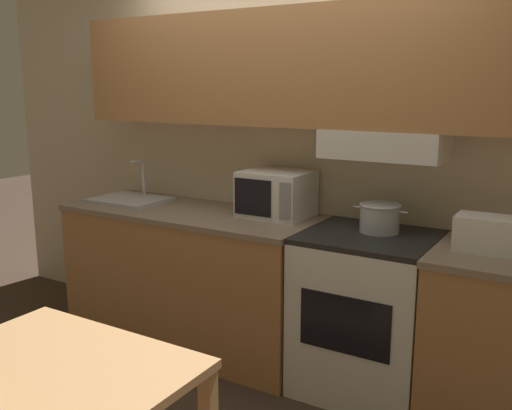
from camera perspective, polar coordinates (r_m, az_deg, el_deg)
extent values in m
plane|color=#3D2D23|center=(4.06, 3.82, -13.49)|extent=(16.00, 16.00, 0.00)
cube|color=beige|center=(3.72, 4.27, 4.70)|extent=(5.35, 0.05, 2.55)
cube|color=#B27A47|center=(3.53, 3.00, 13.47)|extent=(2.95, 0.32, 0.69)
cube|color=white|center=(3.29, 12.68, 5.92)|extent=(0.68, 0.34, 0.16)
cube|color=#B27A47|center=(3.93, -6.39, -7.38)|extent=(1.73, 0.68, 0.89)
cube|color=#84705B|center=(3.80, -6.55, -0.75)|extent=(1.75, 0.70, 0.04)
cube|color=#B27A47|center=(3.23, 21.34, -12.56)|extent=(0.47, 0.68, 0.89)
cube|color=#84705B|center=(3.07, 21.99, -4.62)|extent=(0.49, 0.70, 0.04)
cube|color=white|center=(3.37, 10.98, -10.81)|extent=(0.72, 0.66, 0.90)
cube|color=black|center=(3.22, 11.30, -3.16)|extent=(0.72, 0.66, 0.03)
cube|color=black|center=(3.06, 8.80, -11.79)|extent=(0.50, 0.01, 0.31)
cylinder|color=black|center=(3.16, 7.74, -3.14)|extent=(0.10, 0.10, 0.01)
cylinder|color=black|center=(3.05, 13.30, -3.90)|extent=(0.10, 0.10, 0.01)
cylinder|color=black|center=(3.40, 9.53, -2.14)|extent=(0.10, 0.10, 0.01)
cylinder|color=black|center=(3.30, 14.73, -2.80)|extent=(0.10, 0.10, 0.01)
cylinder|color=#B7BABF|center=(3.27, 12.27, -1.29)|extent=(0.22, 0.22, 0.16)
torus|color=#B7BABF|center=(3.25, 12.33, 0.01)|extent=(0.23, 0.23, 0.01)
cylinder|color=#B7BABF|center=(3.30, 10.17, -0.22)|extent=(0.05, 0.01, 0.01)
cylinder|color=#B7BABF|center=(3.22, 14.49, -0.72)|extent=(0.05, 0.01, 0.01)
cube|color=white|center=(3.57, 2.09, 1.14)|extent=(0.41, 0.36, 0.29)
cube|color=black|center=(3.45, -0.35, 0.76)|extent=(0.26, 0.01, 0.22)
cube|color=gray|center=(3.34, 2.91, 0.38)|extent=(0.07, 0.01, 0.22)
cube|color=white|center=(3.04, 22.24, -2.71)|extent=(0.31, 0.19, 0.18)
cube|color=black|center=(3.06, 19.29, -1.88)|extent=(0.01, 0.02, 0.02)
cube|color=black|center=(3.04, 20.33, -0.92)|extent=(0.04, 0.14, 0.01)
cube|color=black|center=(3.03, 21.68, -1.07)|extent=(0.04, 0.14, 0.01)
cube|color=black|center=(3.02, 23.04, -1.23)|extent=(0.04, 0.14, 0.01)
cube|color=#B7BABF|center=(4.15, -12.50, 0.52)|extent=(0.51, 0.40, 0.02)
cube|color=#4C4F54|center=(4.13, -12.69, 0.52)|extent=(0.43, 0.30, 0.01)
cylinder|color=#B7BABF|center=(4.23, -11.20, 2.67)|extent=(0.02, 0.02, 0.25)
cylinder|color=#B7BABF|center=(4.17, -11.82, 4.25)|extent=(0.02, 0.12, 0.02)
cube|color=tan|center=(2.27, -20.02, -15.48)|extent=(0.99, 0.77, 0.04)
cube|color=tan|center=(2.95, -19.90, -16.94)|extent=(0.06, 0.06, 0.70)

